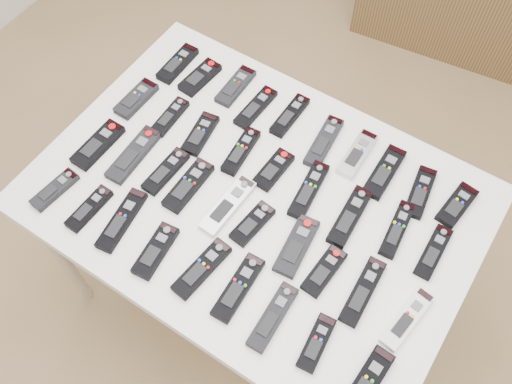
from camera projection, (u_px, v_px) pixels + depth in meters
The scene contains 40 objects.
ground at pixel (265, 288), 2.32m from camera, with size 4.00×4.00×0.00m, color olive.
table at pixel (256, 205), 1.69m from camera, with size 1.25×0.88×0.78m.
remote_0 at pixel (178, 64), 1.89m from camera, with size 0.05×0.17×0.02m, color black.
remote_1 at pixel (200, 77), 1.86m from camera, with size 0.06×0.15×0.02m, color black.
remote_2 at pixel (236, 86), 1.84m from camera, with size 0.05×0.17×0.02m, color black.
remote_3 at pixel (256, 107), 1.80m from camera, with size 0.05×0.18×0.02m, color black.
remote_4 at pixel (290, 116), 1.78m from camera, with size 0.05×0.17×0.02m, color black.
remote_5 at pixel (324, 142), 1.73m from camera, with size 0.05×0.19×0.02m, color black.
remote_6 at pixel (357, 154), 1.70m from camera, with size 0.05×0.17×0.02m, color #B7B7BC.
remote_7 at pixel (384, 172), 1.67m from camera, with size 0.06×0.19×0.02m, color black.
remote_8 at pixel (420, 192), 1.64m from camera, with size 0.05×0.17×0.02m, color black.
remote_9 at pixel (457, 205), 1.62m from camera, with size 0.06×0.15×0.02m, color black.
remote_10 at pixel (136, 99), 1.81m from camera, with size 0.06×0.16×0.02m, color black.
remote_11 at pixel (170, 117), 1.78m from camera, with size 0.04×0.15×0.02m, color black.
remote_12 at pixel (200, 134), 1.74m from camera, with size 0.06×0.16×0.02m, color black.
remote_13 at pixel (241, 151), 1.71m from camera, with size 0.05×0.17×0.02m, color black.
remote_14 at pixel (274, 170), 1.68m from camera, with size 0.06×0.14×0.02m, color black.
remote_15 at pixel (309, 190), 1.64m from camera, with size 0.05×0.19×0.02m, color black.
remote_16 at pixel (350, 216), 1.59m from camera, with size 0.05×0.20×0.02m, color black.
remote_17 at pixel (397, 229), 1.57m from camera, with size 0.04×0.18×0.02m, color black.
remote_18 at pixel (433, 252), 1.54m from camera, with size 0.05×0.17×0.02m, color black.
remote_19 at pixel (98, 145), 1.72m from camera, with size 0.06×0.18×0.02m, color black.
remote_20 at pixel (134, 155), 1.70m from camera, with size 0.06×0.21×0.02m, color black.
remote_21 at pixel (166, 171), 1.67m from camera, with size 0.05×0.17×0.02m, color black.
remote_22 at pixel (188, 185), 1.65m from camera, with size 0.06×0.18×0.02m, color black.
remote_23 at pixel (228, 205), 1.61m from camera, with size 0.05×0.21×0.02m, color #B7B7BC.
remote_24 at pixel (252, 224), 1.59m from camera, with size 0.05×0.14×0.02m, color black.
remote_25 at pixel (297, 246), 1.55m from camera, with size 0.06×0.18×0.02m, color black.
remote_26 at pixel (324, 271), 1.51m from camera, with size 0.05×0.15×0.02m, color black.
remote_27 at pixel (363, 291), 1.48m from camera, with size 0.05×0.20×0.02m, color black.
remote_28 at pixel (407, 319), 1.44m from camera, with size 0.05×0.18×0.02m, color silver.
remote_29 at pixel (55, 190), 1.64m from camera, with size 0.05×0.15×0.02m, color black.
remote_30 at pixel (89, 209), 1.61m from camera, with size 0.04×0.15×0.02m, color black.
remote_31 at pixel (122, 220), 1.59m from camera, with size 0.05×0.20×0.02m, color black.
remote_32 at pixel (156, 251), 1.54m from camera, with size 0.06×0.16×0.02m, color black.
remote_33 at pixel (202, 269), 1.51m from camera, with size 0.05×0.19×0.02m, color black.
remote_34 at pixel (238, 288), 1.49m from camera, with size 0.05×0.20×0.02m, color black.
remote_35 at pixel (273, 317), 1.45m from camera, with size 0.05×0.19×0.02m, color black.
remote_36 at pixel (316, 343), 1.41m from camera, with size 0.05×0.15×0.02m, color black.
remote_37 at pixel (366, 384), 1.36m from camera, with size 0.05×0.19×0.02m, color black.
Camera 1 is at (0.44, -0.73, 2.20)m, focal length 40.00 mm.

